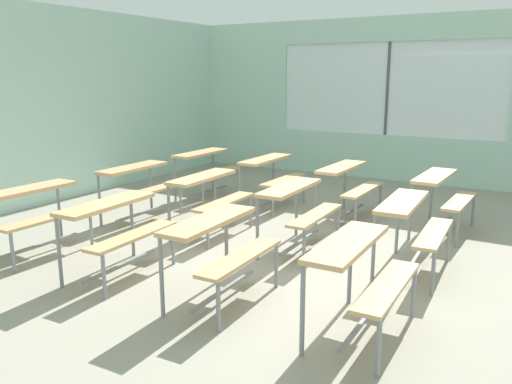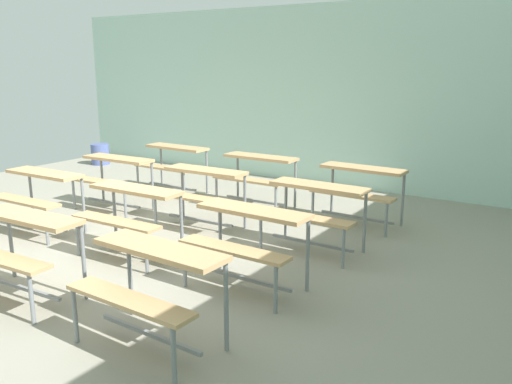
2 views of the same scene
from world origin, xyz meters
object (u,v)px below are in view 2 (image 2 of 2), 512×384
Objects in this scene: desk_bench_r0c1 at (19,237)px; desk_bench_r3c1 at (257,169)px; desk_bench_r1c1 at (130,206)px; desk_bench_r1c2 at (247,230)px; desk_bench_r3c0 at (172,158)px; desk_bench_r2c2 at (314,202)px; desk_bench_r2c0 at (113,171)px; desk_bench_r2c1 at (201,184)px; desk_bench_r1c0 at (38,187)px; desk_bench_r0c2 at (150,274)px; desk_bench_r3c2 at (359,182)px; trash_bin at (100,154)px.

desk_bench_r3c1 is (0.08, 3.71, 0.00)m from desk_bench_r0c1.
desk_bench_r1c1 and desk_bench_r1c2 have the same top height.
desk_bench_r1c2 is at bearing -37.24° from desk_bench_r3c0.
desk_bench_r0c1 and desk_bench_r2c2 have the same top height.
desk_bench_r0c1 is 4.05m from desk_bench_r3c0.
desk_bench_r2c1 is (1.58, -0.00, 0.00)m from desk_bench_r2c0.
desk_bench_r2c1 is at bearing 36.37° from desk_bench_r1c0.
desk_bench_r2c1 is (0.02, 2.50, 0.00)m from desk_bench_r0c1.
desk_bench_r3c0 is at bearing 142.24° from desk_bench_r1c2.
desk_bench_r3c0 is (-1.58, 2.46, 0.00)m from desk_bench_r1c1.
desk_bench_r3c1 is at bearing 86.06° from desk_bench_r0c1.
desk_bench_r0c2 is at bearing -40.69° from desk_bench_r2c0.
desk_bench_r2c1 is 1.00× the size of desk_bench_r3c2.
desk_bench_r0c1 and desk_bench_r3c0 have the same top height.
desk_bench_r0c1 is at bearing -92.51° from desk_bench_r1c1.
desk_bench_r0c2 is 1.00× the size of desk_bench_r2c0.
desk_bench_r1c2 is 1.00× the size of desk_bench_r2c2.
desk_bench_r3c0 is 1.00× the size of desk_bench_r3c2.
desk_bench_r1c2 and desk_bench_r3c0 have the same top height.
desk_bench_r2c1 is 1.01× the size of desk_bench_r3c1.
desk_bench_r1c0 is at bearing -124.04° from desk_bench_r3c1.
desk_bench_r0c2 is 1.00× the size of desk_bench_r2c1.
desk_bench_r2c1 is (-0.01, 1.22, 0.00)m from desk_bench_r1c1.
desk_bench_r1c0 is 1.57m from desk_bench_r1c1.
desk_bench_r0c2 and desk_bench_r3c2 have the same top height.
desk_bench_r1c2 is at bearing -23.78° from desk_bench_r2c0.
desk_bench_r3c2 is (3.18, 2.43, 0.00)m from desk_bench_r1c0.
desk_bench_r0c1 is at bearing -112.31° from desk_bench_r3c2.
desk_bench_r1c1 is 1.00× the size of desk_bench_r3c0.
desk_bench_r0c1 is at bearing -60.04° from desk_bench_r2c0.
desk_bench_r2c0 is 3.71m from trash_bin.
desk_bench_r2c0 is (-0.02, 1.22, 0.00)m from desk_bench_r1c0.
desk_bench_r0c2 is 3.98m from desk_bench_r3c1.
desk_bench_r2c0 is 1.00× the size of desk_bench_r2c1.
desk_bench_r0c1 and desk_bench_r3c1 have the same top height.
desk_bench_r2c2 reaches higher than trash_bin.
desk_bench_r1c0 is at bearing 137.61° from desk_bench_r0c1.
desk_bench_r2c0 is 1.01× the size of desk_bench_r2c2.
desk_bench_r2c0 is 2.67× the size of trash_bin.
desk_bench_r2c1 is (-1.53, 1.24, 0.00)m from desk_bench_r1c2.
desk_bench_r1c2 is 2.87m from desk_bench_r3c1.
desk_bench_r2c0 is 1.24m from desk_bench_r3c0.
desk_bench_r0c1 is 4.05m from desk_bench_r3c2.
desk_bench_r2c2 is at bearing -38.83° from desk_bench_r3c1.
desk_bench_r1c2 is 2.45m from desk_bench_r3c2.
desk_bench_r2c0 is 1.00× the size of desk_bench_r3c2.
desk_bench_r1c1 is 0.99× the size of desk_bench_r2c0.
desk_bench_r2c2 is at bearing -89.70° from desk_bench_r3c2.
desk_bench_r0c1 and desk_bench_r1c0 have the same top height.
desk_bench_r2c2 is 1.00× the size of desk_bench_r3c1.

